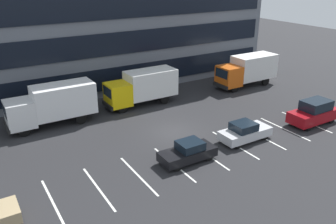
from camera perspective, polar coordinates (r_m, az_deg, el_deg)
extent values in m
plane|color=#262628|center=(29.56, 0.93, -3.25)|extent=(120.00, 120.00, 0.00)
cube|color=slate|center=(43.12, -12.50, 16.81)|extent=(40.27, 13.94, 18.00)
cube|color=black|center=(37.96, -8.00, 5.59)|extent=(38.66, 0.16, 2.30)
cube|color=black|center=(37.10, -8.30, 10.92)|extent=(38.66, 0.16, 2.30)
cube|color=black|center=(36.58, -8.62, 16.46)|extent=(38.66, 0.16, 2.30)
cube|color=silver|center=(22.32, -18.17, -13.80)|extent=(0.14, 5.40, 0.01)
cube|color=silver|center=(22.88, -11.26, -12.03)|extent=(0.14, 5.40, 0.01)
cube|color=silver|center=(23.76, -4.86, -10.21)|extent=(0.14, 5.40, 0.01)
cube|color=silver|center=(24.93, 0.94, -8.44)|extent=(0.14, 5.40, 0.01)
cube|color=silver|center=(26.35, 6.12, -6.77)|extent=(0.14, 5.40, 0.01)
cube|color=silver|center=(27.97, 10.71, -5.23)|extent=(0.14, 5.40, 0.01)
cube|color=silver|center=(29.77, 14.76, -3.84)|extent=(0.14, 5.40, 0.01)
cube|color=silver|center=(31.71, 18.31, -2.60)|extent=(0.14, 5.40, 0.01)
cube|color=silver|center=(33.78, 21.43, -1.50)|extent=(0.14, 5.40, 0.01)
cube|color=white|center=(31.50, -22.91, -0.27)|extent=(2.21, 2.41, 2.21)
cube|color=black|center=(31.24, -24.97, 0.09)|extent=(0.06, 2.02, 0.97)
cube|color=white|center=(31.94, -16.56, 1.97)|extent=(5.22, 2.51, 2.71)
cube|color=black|center=(31.74, -24.69, -2.27)|extent=(0.20, 2.41, 0.40)
cylinder|color=black|center=(30.96, -22.28, -2.78)|extent=(1.00, 0.30, 1.00)
cylinder|color=black|center=(32.85, -22.94, -1.45)|extent=(1.00, 0.30, 1.00)
cylinder|color=black|center=(31.85, -13.93, -1.01)|extent=(1.00, 0.30, 1.00)
cylinder|color=black|center=(33.70, -15.05, 0.18)|extent=(1.00, 0.30, 1.00)
cube|color=#D85914|center=(40.01, 9.86, 5.79)|extent=(2.21, 2.41, 2.21)
cube|color=black|center=(39.20, 8.69, 6.19)|extent=(0.06, 2.02, 0.97)
cube|color=white|center=(42.34, 13.75, 7.17)|extent=(5.22, 2.51, 2.71)
cube|color=black|center=(39.56, 8.50, 4.24)|extent=(0.20, 2.41, 0.40)
cylinder|color=black|center=(39.60, 10.73, 3.88)|extent=(1.00, 0.30, 1.00)
cylinder|color=black|center=(41.07, 8.82, 4.67)|extent=(1.00, 0.30, 1.00)
cylinder|color=black|center=(42.83, 15.51, 4.85)|extent=(1.00, 0.30, 1.00)
cylinder|color=black|center=(44.19, 13.59, 5.57)|extent=(1.00, 0.30, 1.00)
cube|color=yellow|center=(34.02, -8.13, 2.86)|extent=(2.14, 2.33, 2.14)
cube|color=black|center=(33.51, -9.81, 3.22)|extent=(0.06, 1.96, 0.94)
cube|color=white|center=(35.34, -2.83, 4.71)|extent=(5.06, 2.43, 2.63)
cube|color=black|center=(33.95, -9.77, 1.05)|extent=(0.19, 2.33, 0.39)
cylinder|color=black|center=(33.53, -7.34, 0.65)|extent=(0.97, 0.29, 0.97)
cylinder|color=black|center=(35.25, -8.70, 1.67)|extent=(0.97, 0.29, 0.97)
cylinder|color=black|center=(35.51, -0.57, 2.09)|extent=(0.97, 0.29, 0.97)
cylinder|color=black|center=(37.14, -2.16, 3.00)|extent=(0.97, 0.29, 0.97)
cube|color=silver|center=(28.62, 12.39, -3.40)|extent=(4.32, 1.81, 0.70)
cube|color=black|center=(28.21, 12.18, -2.30)|extent=(1.81, 1.59, 0.60)
cylinder|color=black|center=(30.13, 13.25, -2.73)|extent=(0.60, 0.22, 0.60)
cylinder|color=black|center=(29.17, 15.38, -3.82)|extent=(0.60, 0.22, 0.60)
cylinder|color=black|center=(28.40, 9.23, -4.01)|extent=(0.60, 0.22, 0.60)
cylinder|color=black|center=(27.37, 11.34, -5.22)|extent=(0.60, 0.22, 0.60)
cube|color=maroon|center=(33.42, 22.44, -0.49)|extent=(4.66, 1.98, 0.96)
cube|color=black|center=(33.29, 22.91, 1.04)|extent=(2.56, 1.74, 0.86)
cylinder|color=black|center=(31.98, 21.94, -2.24)|extent=(0.69, 0.22, 0.69)
cylinder|color=black|center=(32.92, 19.58, -1.20)|extent=(0.69, 0.22, 0.69)
cylinder|color=black|center=(34.30, 24.98, -1.10)|extent=(0.69, 0.22, 0.69)
cylinder|color=black|center=(35.18, 22.70, -0.16)|extent=(0.69, 0.22, 0.69)
cylinder|color=black|center=(22.25, -25.26, -14.16)|extent=(0.60, 0.22, 0.60)
cube|color=black|center=(25.08, 3.17, -6.79)|extent=(4.13, 1.73, 0.67)
cube|color=black|center=(24.89, 3.60, -5.41)|extent=(1.73, 1.52, 0.58)
cylinder|color=black|center=(24.04, 1.55, -8.92)|extent=(0.58, 0.21, 0.58)
cylinder|color=black|center=(25.13, -0.32, -7.41)|extent=(0.58, 0.21, 0.58)
cylinder|color=black|center=(25.39, 6.60, -7.25)|extent=(0.58, 0.21, 0.58)
cylinder|color=black|center=(26.43, 4.61, -5.91)|extent=(0.58, 0.21, 0.58)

